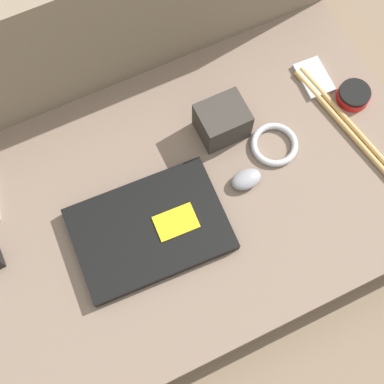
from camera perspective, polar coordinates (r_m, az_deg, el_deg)
The scene contains 10 objects.
ground_plane at distance 1.34m, azimuth 0.00°, elevation -2.46°, with size 8.00×8.00×0.00m, color #7A6651.
couch_seat at distance 1.27m, azimuth 0.00°, elevation -1.45°, with size 1.07×0.68×0.15m.
couch_backrest at distance 1.32m, azimuth -8.60°, elevation 17.50°, with size 1.07×0.20×0.49m.
laptop at distance 1.16m, azimuth -4.50°, elevation -3.98°, with size 0.34×0.24×0.03m.
computer_mouse at distance 1.20m, azimuth 5.80°, elevation 1.36°, with size 0.07×0.05×0.03m.
speaker_puck at distance 1.34m, azimuth 16.86°, elevation 9.87°, with size 0.08×0.08×0.03m.
phone_silver at distance 1.36m, azimuth 12.87°, elevation 11.80°, with size 0.07×0.10×0.01m.
camera_pouch at distance 1.23m, azimuth 3.24°, elevation 7.58°, with size 0.11×0.09×0.09m.
cable_coil at distance 1.25m, azimuth 8.77°, elevation 5.03°, with size 0.11×0.11×0.02m.
drumstick_pair at distance 1.31m, azimuth 16.50°, elevation 6.54°, with size 0.09×0.38×0.01m.
Camera 1 is at (-0.17, -0.36, 1.28)m, focal length 50.00 mm.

